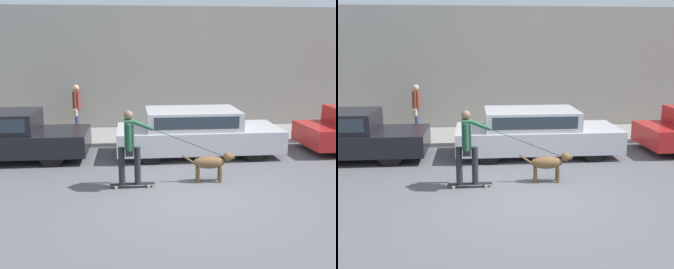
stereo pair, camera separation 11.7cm
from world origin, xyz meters
TOP-DOWN VIEW (x-y plane):
  - ground_plane at (0.00, 0.00)m, footprint 36.00×36.00m
  - back_wall at (0.00, 6.51)m, footprint 32.00×0.30m
  - sidewalk_curb at (0.00, 5.18)m, footprint 30.00×2.32m
  - parked_car_0 at (-4.63, 3.00)m, footprint 4.39×1.69m
  - parked_car_1 at (0.54, 3.00)m, footprint 4.41×1.77m
  - dog at (0.50, 0.82)m, footprint 1.18×0.31m
  - skateboarder at (-1.28, 0.60)m, footprint 2.59×0.55m
  - pedestrian_with_bag at (-2.99, 5.56)m, footprint 0.23×0.64m

SIDE VIEW (x-z plane):
  - ground_plane at x=0.00m, z-range 0.00..0.00m
  - sidewalk_curb at x=0.00m, z-range 0.00..0.12m
  - dog at x=0.50m, z-range 0.10..0.77m
  - parked_car_0 at x=-4.63m, z-range -0.02..1.27m
  - parked_car_1 at x=0.54m, z-range -0.01..1.26m
  - skateboarder at x=-1.28m, z-range 0.12..1.79m
  - pedestrian_with_bag at x=-2.99m, z-range 0.21..1.80m
  - back_wall at x=0.00m, z-range 0.00..4.24m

